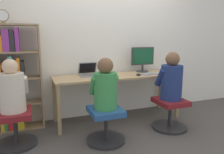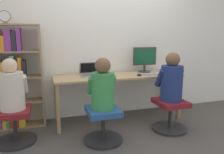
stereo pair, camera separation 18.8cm
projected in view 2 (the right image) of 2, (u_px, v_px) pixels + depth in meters
The scene contains 15 objects.
ground_plane at pixel (125, 126), 3.36m from camera, with size 14.00×14.00×0.00m, color #4C4742.
wall_back at pixel (112, 40), 3.75m from camera, with size 10.00×0.05×2.60m.
desk at pixel (119, 80), 3.52m from camera, with size 2.05×0.60×0.74m.
desktop_monitor at pixel (145, 59), 3.78m from camera, with size 0.43×0.22×0.43m.
laptop at pixel (90, 73), 3.48m from camera, with size 0.30×0.30×0.21m.
keyboard at pixel (154, 74), 3.54m from camera, with size 0.39×0.14×0.03m.
computer_mouse_by_keyboard at pixel (139, 75), 3.43m from camera, with size 0.07×0.09×0.04m.
office_chair_left at pixel (170, 114), 3.20m from camera, with size 0.52×0.52×0.45m.
office_chair_right at pixel (103, 123), 2.84m from camera, with size 0.52×0.52×0.45m.
person_at_monitor at pixel (172, 80), 3.11m from camera, with size 0.38×0.34×0.69m.
person_at_laptop at pixel (103, 87), 2.76m from camera, with size 0.36×0.31×0.65m.
bookshelf at pixel (12, 78), 3.18m from camera, with size 0.71×0.27×1.53m.
desk_clock at pixel (5, 17), 2.97m from camera, with size 0.16×0.03×0.18m.
office_chair_side at pixel (15, 125), 2.80m from camera, with size 0.52×0.52×0.45m.
person_near_shelf at pixel (12, 88), 2.72m from camera, with size 0.37×0.32×0.65m.
Camera 2 is at (-1.13, -2.96, 1.36)m, focal length 35.00 mm.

